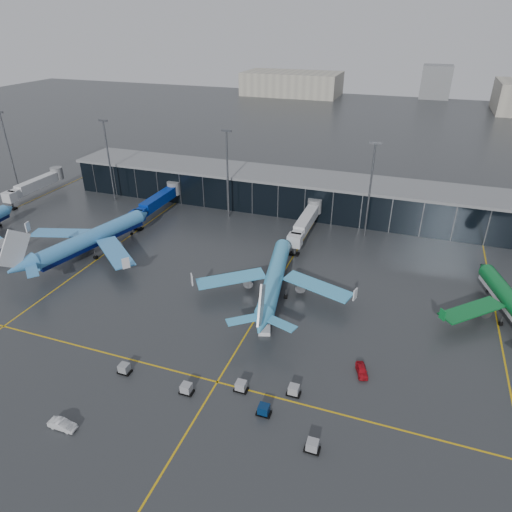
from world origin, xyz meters
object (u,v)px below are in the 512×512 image
(mobile_airstair, at_px, (264,328))
(baggage_carts, at_px, (234,397))
(airliner_klm_near, at_px, (275,268))
(airliner_arkefly, at_px, (90,229))
(service_van_red, at_px, (362,370))
(service_van_white, at_px, (62,425))

(mobile_airstair, bearing_deg, baggage_carts, -104.00)
(airliner_klm_near, relative_size, baggage_carts, 1.12)
(airliner_arkefly, bearing_deg, baggage_carts, -20.44)
(airliner_klm_near, distance_m, service_van_red, 29.24)
(baggage_carts, distance_m, service_van_red, 21.99)
(baggage_carts, height_order, mobile_airstair, mobile_airstair)
(baggage_carts, relative_size, service_van_red, 8.66)
(service_van_white, bearing_deg, service_van_red, -57.09)
(airliner_arkefly, xyz_separation_m, baggage_carts, (51.87, -34.48, -5.82))
(mobile_airstair, bearing_deg, airliner_klm_near, 82.19)
(airliner_arkefly, distance_m, service_van_red, 73.22)
(baggage_carts, bearing_deg, airliner_klm_near, 96.33)
(mobile_airstair, relative_size, service_van_red, 0.91)
(airliner_klm_near, bearing_deg, service_van_red, -51.66)
(airliner_arkefly, relative_size, service_van_white, 9.94)
(mobile_airstair, bearing_deg, airliner_arkefly, 144.67)
(baggage_carts, relative_size, mobile_airstair, 9.54)
(service_van_red, bearing_deg, mobile_airstair, 145.10)
(airliner_arkefly, bearing_deg, airliner_klm_near, 10.29)
(airliner_arkefly, relative_size, airliner_klm_near, 1.08)
(service_van_white, bearing_deg, airliner_klm_near, -22.25)
(airliner_arkefly, distance_m, airliner_klm_near, 48.37)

